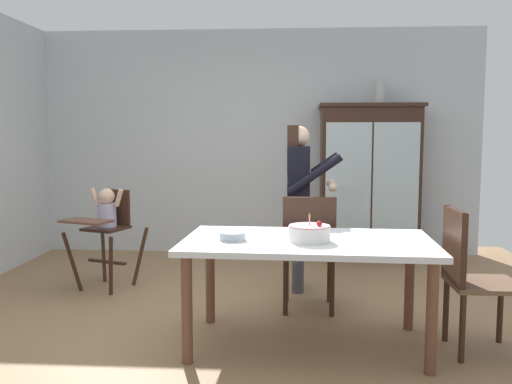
# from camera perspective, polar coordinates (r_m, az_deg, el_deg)

# --- Properties ---
(ground_plane) EXTENTS (6.24, 6.24, 0.00)m
(ground_plane) POSITION_cam_1_polar(r_m,az_deg,el_deg) (4.23, -2.05, -13.91)
(ground_plane) COLOR #93704C
(wall_back) EXTENTS (5.32, 0.06, 2.70)m
(wall_back) POSITION_cam_1_polar(r_m,az_deg,el_deg) (6.60, 0.19, 5.22)
(wall_back) COLOR silver
(wall_back) RESTS_ON ground_plane
(china_cabinet) EXTENTS (1.18, 0.48, 1.80)m
(china_cabinet) POSITION_cam_1_polar(r_m,az_deg,el_deg) (6.41, 11.84, 1.09)
(china_cabinet) COLOR #382116
(china_cabinet) RESTS_ON ground_plane
(ceramic_vase) EXTENTS (0.13, 0.13, 0.27)m
(ceramic_vase) POSITION_cam_1_polar(r_m,az_deg,el_deg) (6.42, 12.89, 10.13)
(ceramic_vase) COLOR #B2B7B2
(ceramic_vase) RESTS_ON china_cabinet
(high_chair_with_toddler) EXTENTS (0.73, 0.81, 0.95)m
(high_chair_with_toddler) POSITION_cam_1_polar(r_m,az_deg,el_deg) (5.26, -15.52, -2.82)
(high_chair_with_toddler) COLOR #382116
(high_chair_with_toddler) RESTS_ON ground_plane
(adult_person) EXTENTS (0.50, 0.49, 1.53)m
(adult_person) POSITION_cam_1_polar(r_m,az_deg,el_deg) (4.97, 4.62, 0.53)
(adult_person) COLOR #47474C
(adult_person) RESTS_ON ground_plane
(dining_table) EXTENTS (1.72, 1.02, 0.74)m
(dining_table) POSITION_cam_1_polar(r_m,az_deg,el_deg) (3.70, 5.47, -6.29)
(dining_table) COLOR silver
(dining_table) RESTS_ON ground_plane
(birthday_cake) EXTENTS (0.28, 0.28, 0.19)m
(birthday_cake) POSITION_cam_1_polar(r_m,az_deg,el_deg) (3.61, 5.66, -4.35)
(birthday_cake) COLOR white
(birthday_cake) RESTS_ON dining_table
(serving_bowl) EXTENTS (0.18, 0.18, 0.05)m
(serving_bowl) POSITION_cam_1_polar(r_m,az_deg,el_deg) (3.64, -2.49, -4.66)
(serving_bowl) COLOR #B2BCC6
(serving_bowl) RESTS_ON dining_table
(dining_chair_far_side) EXTENTS (0.45, 0.45, 0.96)m
(dining_chair_far_side) POSITION_cam_1_polar(r_m,az_deg,el_deg) (4.40, 5.60, -5.63)
(dining_chair_far_side) COLOR #382116
(dining_chair_far_side) RESTS_ON ground_plane
(dining_chair_right_end) EXTENTS (0.44, 0.44, 0.96)m
(dining_chair_right_end) POSITION_cam_1_polar(r_m,az_deg,el_deg) (3.86, 21.50, -7.68)
(dining_chair_right_end) COLOR #382116
(dining_chair_right_end) RESTS_ON ground_plane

